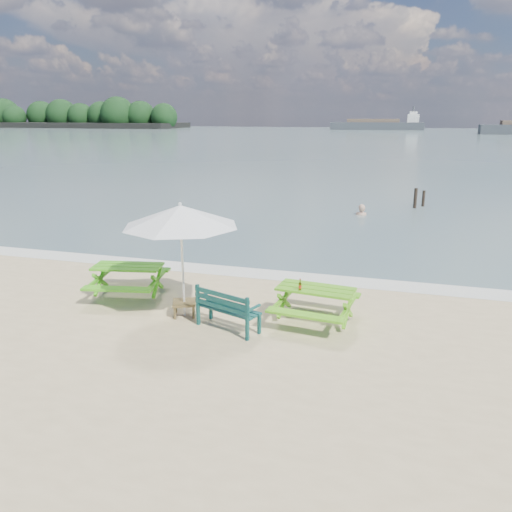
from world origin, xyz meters
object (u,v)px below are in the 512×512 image
(side_table, at_px, (184,308))
(patio_umbrella, at_px, (181,216))
(picnic_table_left, at_px, (129,281))
(park_bench, at_px, (228,317))
(swimmer, at_px, (361,224))
(beer_bottle, at_px, (300,286))
(picnic_table_right, at_px, (315,306))

(side_table, height_order, patio_umbrella, patio_umbrella)
(picnic_table_left, height_order, park_bench, park_bench)
(side_table, bearing_deg, swimmer, 77.41)
(side_table, distance_m, patio_umbrella, 2.13)
(beer_bottle, xyz_separation_m, swimmer, (0.31, 12.79, -1.28))
(patio_umbrella, bearing_deg, side_table, 0.00)
(patio_umbrella, distance_m, beer_bottle, 2.98)
(picnic_table_right, relative_size, beer_bottle, 7.99)
(picnic_table_left, height_order, patio_umbrella, patio_umbrella)
(park_bench, xyz_separation_m, beer_bottle, (1.40, 0.67, 0.60))
(side_table, height_order, beer_bottle, beer_bottle)
(picnic_table_right, distance_m, beer_bottle, 0.62)
(park_bench, xyz_separation_m, patio_umbrella, (-1.20, 0.43, 2.03))
(picnic_table_left, bearing_deg, park_bench, -21.62)
(picnic_table_right, xyz_separation_m, beer_bottle, (-0.31, -0.23, 0.49))
(side_table, bearing_deg, beer_bottle, 5.18)
(patio_umbrella, relative_size, beer_bottle, 13.31)
(picnic_table_left, xyz_separation_m, side_table, (1.85, -0.78, -0.21))
(picnic_table_left, relative_size, swimmer, 1.19)
(side_table, relative_size, beer_bottle, 2.66)
(picnic_table_right, bearing_deg, picnic_table_left, 176.21)
(picnic_table_left, distance_m, patio_umbrella, 2.78)
(picnic_table_left, distance_m, swimmer, 13.17)
(picnic_table_left, height_order, picnic_table_right, picnic_table_left)
(picnic_table_left, bearing_deg, swimmer, 68.77)
(picnic_table_left, relative_size, beer_bottle, 8.50)
(patio_umbrella, relative_size, swimmer, 1.87)
(picnic_table_left, xyz_separation_m, patio_umbrella, (1.85, -0.78, 1.92))
(park_bench, height_order, swimmer, park_bench)
(side_table, height_order, swimmer, swimmer)
(patio_umbrella, bearing_deg, beer_bottle, 5.18)
(park_bench, height_order, side_table, park_bench)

